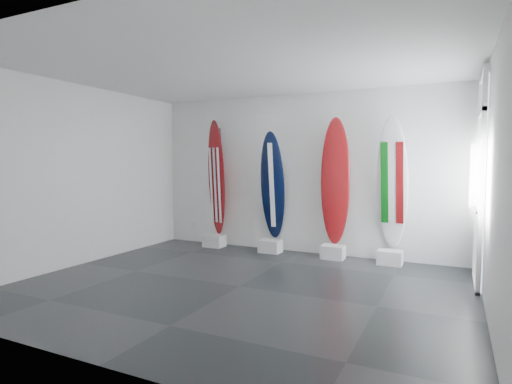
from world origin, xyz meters
The scene contains 16 objects.
floor centered at (0.00, 0.00, 0.00)m, with size 6.00×6.00×0.00m, color black.
ceiling centered at (0.00, 0.00, 3.00)m, with size 6.00×6.00×0.00m, color white.
wall_back centered at (0.00, 2.50, 1.50)m, with size 6.00×6.00×0.00m, color white.
wall_front centered at (0.00, -2.50, 1.50)m, with size 6.00×6.00×0.00m, color white.
wall_left centered at (-3.00, 0.00, 1.50)m, with size 5.00×5.00×0.00m, color white.
wall_right centered at (3.00, 0.00, 1.50)m, with size 5.00×5.00×0.00m, color white.
display_block_usa centered at (-1.74, 2.18, 0.12)m, with size 0.40×0.30×0.24m, color silver.
surfboard_usa centered at (-1.74, 2.28, 1.40)m, with size 0.53×0.08×2.33m, color maroon.
display_block_navy centered at (-0.49, 2.18, 0.12)m, with size 0.40×0.30×0.24m, color silver.
surfboard_navy centered at (-0.49, 2.28, 1.26)m, with size 0.47×0.08×2.08m, color black.
display_block_swiss centered at (0.72, 2.18, 0.12)m, with size 0.40×0.30×0.24m, color silver.
surfboard_swiss centered at (0.72, 2.28, 1.37)m, with size 0.51×0.08×2.27m, color maroon.
display_block_italy centered at (1.70, 2.18, 0.12)m, with size 0.40×0.30×0.24m, color silver.
surfboard_italy centered at (1.70, 2.28, 1.36)m, with size 0.51×0.08×2.26m, color white.
wall_outlet centered at (-2.45, 2.48, 0.35)m, with size 0.09×0.02×0.13m, color silver.
glass_door centered at (2.97, 1.55, 1.43)m, with size 0.12×1.16×2.85m, color white, non-canonical shape.
Camera 1 is at (2.65, -4.96, 1.70)m, focal length 29.07 mm.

